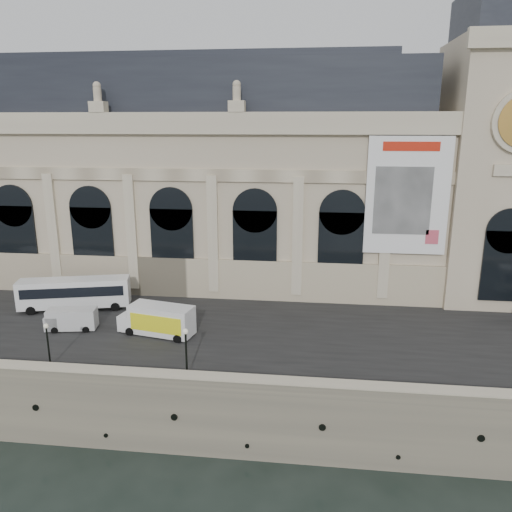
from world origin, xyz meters
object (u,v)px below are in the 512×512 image
(bus_left, at_px, (74,293))
(van_b, at_px, (69,319))
(box_truck, at_px, (158,320))
(lamp_right, at_px, (186,355))
(van_c, at_px, (163,320))
(lamp_left, at_px, (48,346))

(bus_left, relative_size, van_b, 2.35)
(box_truck, bearing_deg, lamp_right, -59.01)
(lamp_right, bearing_deg, van_b, 149.20)
(box_truck, height_order, lamp_right, lamp_right)
(bus_left, xyz_separation_m, box_truck, (11.65, -5.78, -0.46))
(van_b, bearing_deg, lamp_right, -30.80)
(bus_left, relative_size, box_truck, 1.55)
(van_b, xyz_separation_m, lamp_right, (14.74, -8.79, 1.13))
(van_b, height_order, box_truck, box_truck)
(van_b, bearing_deg, box_truck, -0.50)
(van_c, distance_m, box_truck, 0.77)
(box_truck, bearing_deg, bus_left, 153.62)
(bus_left, height_order, lamp_left, lamp_left)
(bus_left, height_order, box_truck, bus_left)
(lamp_left, bearing_deg, van_b, 105.35)
(bus_left, height_order, van_b, bus_left)
(van_b, distance_m, box_truck, 9.52)
(box_truck, distance_m, lamp_left, 10.80)
(bus_left, xyz_separation_m, lamp_right, (16.87, -14.48, 0.25))
(bus_left, distance_m, lamp_left, 14.37)
(van_c, distance_m, lamp_right, 10.61)
(box_truck, bearing_deg, van_b, 179.50)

